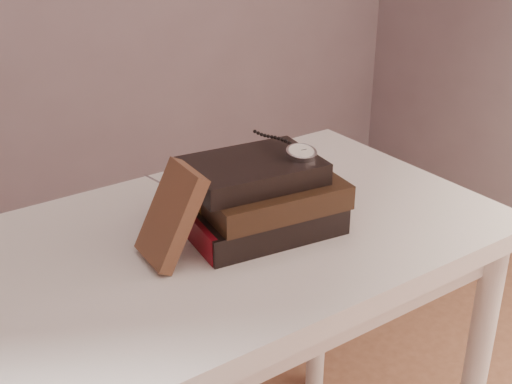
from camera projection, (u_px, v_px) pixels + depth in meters
table at (224, 277)px, 1.25m from camera, size 1.00×0.60×0.75m
book_stack at (261, 198)px, 1.19m from camera, size 0.28×0.22×0.13m
journal at (171, 215)px, 1.09m from camera, size 0.10×0.11×0.16m
pocket_watch at (299, 151)px, 1.18m from camera, size 0.06×0.16×0.02m
eyeglasses at (192, 183)px, 1.22m from camera, size 0.12×0.14×0.05m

